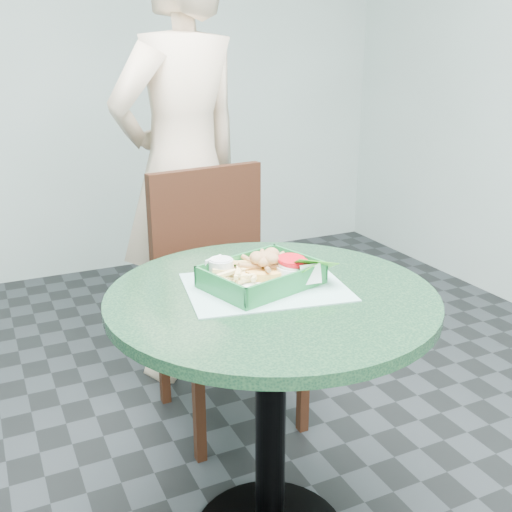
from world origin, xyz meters
name	(u,v)px	position (x,y,z in m)	size (l,w,h in m)	color
wall_back	(75,39)	(0.00, 2.50, 1.40)	(4.00, 0.04, 2.80)	silver
cafe_table	(271,360)	(0.00, 0.00, 0.58)	(0.82, 0.82, 0.75)	black
dining_chair	(220,279)	(0.14, 0.71, 0.53)	(0.47, 0.47, 0.93)	#361D10
diner_person	(182,134)	(0.13, 1.06, 1.03)	(0.75, 0.49, 2.05)	beige
placemat	(265,294)	(0.00, 0.03, 0.75)	(0.39, 0.30, 0.00)	#8EC0B7
food_basket	(262,287)	(-0.01, 0.05, 0.77)	(0.27, 0.20, 0.06)	#1A6A31
crab_sandwich	(270,270)	(0.03, 0.07, 0.80)	(0.12, 0.12, 0.07)	gold
fries_pile	(235,276)	(-0.06, 0.10, 0.79)	(0.11, 0.12, 0.05)	#FFDA87
sauce_ramekin	(225,269)	(-0.07, 0.13, 0.80)	(0.06, 0.06, 0.04)	silver
garnish_cup	(300,278)	(0.08, 0.01, 0.79)	(0.13, 0.13, 0.05)	white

